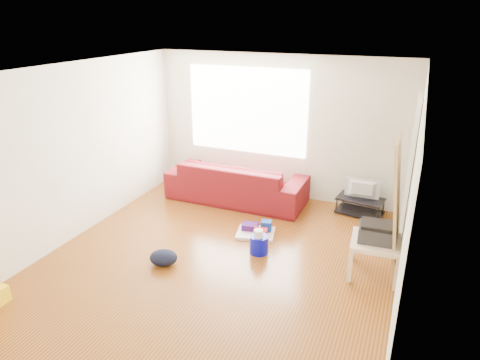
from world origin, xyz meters
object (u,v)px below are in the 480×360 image
at_px(tv_stand, 360,205).
at_px(cleaning_tray, 257,231).
at_px(bucket, 259,252).
at_px(sofa, 237,200).
at_px(backpack, 164,264).
at_px(side_table, 376,246).

xyz_separation_m(tv_stand, cleaning_tray, (-1.32, -1.33, -0.09)).
height_order(tv_stand, bucket, tv_stand).
xyz_separation_m(sofa, bucket, (1.00, -1.55, 0.00)).
distance_m(sofa, tv_stand, 2.13).
height_order(sofa, cleaning_tray, sofa).
bearing_deg(backpack, side_table, -1.13).
bearing_deg(side_table, bucket, -177.25).
distance_m(side_table, backpack, 2.74).
bearing_deg(sofa, cleaning_tray, 126.59).
bearing_deg(bucket, sofa, 122.93).
bearing_deg(side_table, tv_stand, 103.31).
xyz_separation_m(bucket, backpack, (-1.06, -0.77, 0.00)).
relative_size(tv_stand, cleaning_tray, 1.25).
distance_m(tv_stand, side_table, 1.81).
bearing_deg(backpack, tv_stand, 30.83).
relative_size(tv_stand, bucket, 3.05).
bearing_deg(tv_stand, sofa, -164.95).
bearing_deg(backpack, sofa, 69.34).
bearing_deg(sofa, bucket, 122.93).
bearing_deg(side_table, backpack, -161.86).
height_order(side_table, backpack, side_table).
distance_m(sofa, backpack, 2.32).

